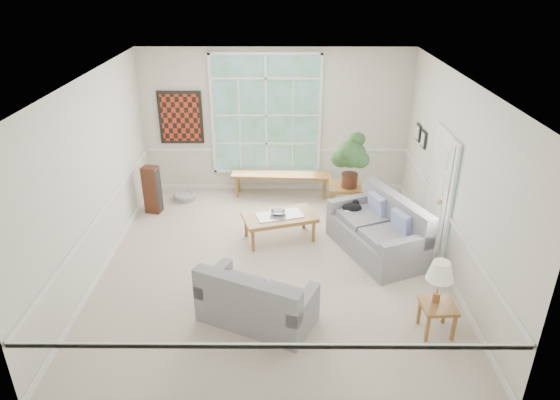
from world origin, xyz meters
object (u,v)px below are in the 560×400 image
object	(u,v)px
loveseat_right	(377,227)
end_table	(344,199)
coffee_table	(279,227)
side_table	(436,318)
loveseat_front	(257,294)

from	to	relation	value
loveseat_right	end_table	xyz separation A→B (m)	(-0.37, 1.45, -0.19)
coffee_table	side_table	distance (m)	3.24
loveseat_right	coffee_table	distance (m)	1.70
coffee_table	loveseat_front	bearing A→B (deg)	-114.11
loveseat_right	end_table	world-z (taller)	loveseat_right
loveseat_front	side_table	bearing A→B (deg)	19.16
loveseat_right	side_table	xyz separation A→B (m)	(0.46, -2.04, -0.27)
loveseat_front	end_table	bearing A→B (deg)	89.47
loveseat_right	loveseat_front	bearing A→B (deg)	-160.21
loveseat_right	side_table	size ratio (longest dim) A/B	4.07
loveseat_front	side_table	xyz separation A→B (m)	(2.38, -0.24, -0.19)
coffee_table	side_table	xyz separation A→B (m)	(2.09, -2.47, -0.01)
loveseat_right	coffee_table	size ratio (longest dim) A/B	1.44
coffee_table	side_table	world-z (taller)	coffee_table
loveseat_front	end_table	distance (m)	3.59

